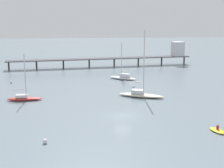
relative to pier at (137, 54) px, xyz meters
The scene contains 9 objects.
ground_plane 56.69m from the pier, 102.12° to the right, with size 400.00×400.00×0.00m, color slate.
pier is the anchor object (origin of this frame).
sailboat_cream 43.49m from the pier, 98.76° to the right, with size 9.57×6.03×13.61m.
sailboat_red 52.84m from the pier, 124.44° to the right, with size 6.78×1.83×9.17m.
sailboat_white 25.34m from the pier, 107.95° to the right, with size 7.44×5.93×9.65m.
dinghy_yellow 64.13m from the pier, 89.45° to the right, with size 2.11×3.27×1.14m.
mooring_buoy_mid 70.21m from the pier, 109.52° to the right, with size 0.63×0.63×0.63m, color silver.
mooring_buoy_near 34.84m from the pier, 101.02° to the right, with size 0.58×0.58×0.58m, color silver.
mooring_buoy_inner 44.40m from the pier, 144.15° to the right, with size 0.58×0.58×0.58m, color silver.
Camera 1 is at (-6.67, -50.79, 16.10)m, focal length 51.80 mm.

